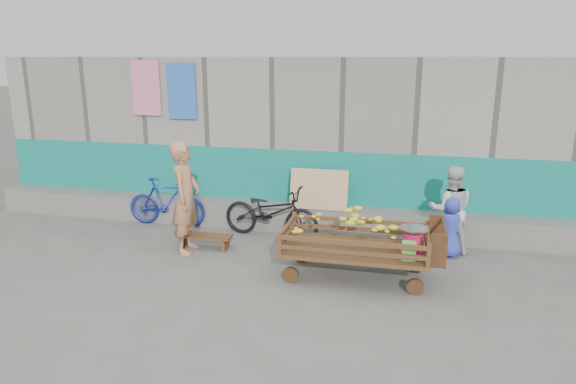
% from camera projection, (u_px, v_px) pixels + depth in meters
% --- Properties ---
extents(ground, '(80.00, 80.00, 0.00)m').
position_uv_depth(ground, '(269.00, 285.00, 6.99)').
color(ground, '#5C5A55').
rests_on(ground, ground).
extents(building_wall, '(12.00, 3.50, 3.00)m').
position_uv_depth(building_wall, '(320.00, 135.00, 10.43)').
color(building_wall, gray).
rests_on(building_wall, ground).
extents(banana_cart, '(2.18, 1.00, 0.93)m').
position_uv_depth(banana_cart, '(353.00, 235.00, 7.08)').
color(banana_cart, '#502A1A').
rests_on(banana_cart, ground).
extents(bench, '(0.89, 0.27, 0.22)m').
position_uv_depth(bench, '(204.00, 238.00, 8.30)').
color(bench, '#502A1A').
rests_on(bench, ground).
extents(vendor_man, '(0.47, 0.68, 1.77)m').
position_uv_depth(vendor_man, '(186.00, 198.00, 7.97)').
color(vendor_man, '#B97B56').
rests_on(vendor_man, ground).
extents(woman, '(0.70, 0.56, 1.40)m').
position_uv_depth(woman, '(451.00, 210.00, 8.00)').
color(woman, silver).
rests_on(woman, ground).
extents(child, '(0.54, 0.43, 0.96)m').
position_uv_depth(child, '(451.00, 227.00, 7.86)').
color(child, '#3344BD').
rests_on(child, ground).
extents(bicycle_dark, '(1.79, 0.87, 0.90)m').
position_uv_depth(bicycle_dark, '(271.00, 212.00, 8.71)').
color(bicycle_dark, black).
rests_on(bicycle_dark, ground).
extents(bicycle_blue, '(1.48, 0.42, 0.89)m').
position_uv_depth(bicycle_blue, '(167.00, 202.00, 9.34)').
color(bicycle_blue, '#192B9B').
rests_on(bicycle_blue, ground).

